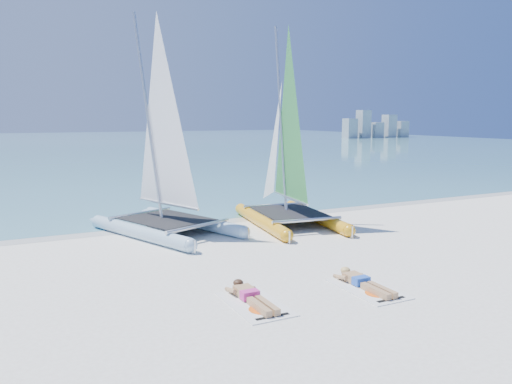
% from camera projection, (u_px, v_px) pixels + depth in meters
% --- Properties ---
extents(ground, '(140.00, 140.00, 0.00)m').
position_uv_depth(ground, '(301.00, 257.00, 13.44)').
color(ground, white).
rests_on(ground, ground).
extents(sea, '(140.00, 115.00, 0.01)m').
position_uv_depth(sea, '(64.00, 144.00, 69.31)').
color(sea, '#73ACBF').
rests_on(sea, ground).
extents(wet_sand_strip, '(140.00, 1.40, 0.01)m').
position_uv_depth(wet_sand_strip, '(223.00, 219.00, 18.32)').
color(wet_sand_strip, beige).
rests_on(wet_sand_strip, ground).
extents(distant_skyline, '(14.00, 2.00, 5.00)m').
position_uv_depth(distant_skyline, '(375.00, 127.00, 91.64)').
color(distant_skyline, '#A6ADB6').
rests_on(distant_skyline, ground).
extents(catamaran_blue, '(4.37, 5.94, 7.34)m').
position_uv_depth(catamaran_blue, '(163.00, 166.00, 15.93)').
color(catamaran_blue, '#AFD7E7').
rests_on(catamaran_blue, ground).
extents(catamaran_yellow, '(3.17, 5.76, 7.18)m').
position_uv_depth(catamaran_yellow, '(284.00, 159.00, 17.65)').
color(catamaran_yellow, gold).
rests_on(catamaran_yellow, ground).
extents(towel_a, '(1.00, 1.85, 0.02)m').
position_uv_depth(towel_a, '(255.00, 304.00, 10.01)').
color(towel_a, white).
rests_on(towel_a, ground).
extents(sunbather_a, '(0.37, 1.73, 0.26)m').
position_uv_depth(sunbather_a, '(251.00, 296.00, 10.16)').
color(sunbather_a, tan).
rests_on(sunbather_a, towel_a).
extents(towel_b, '(1.00, 1.85, 0.02)m').
position_uv_depth(towel_b, '(368.00, 289.00, 10.89)').
color(towel_b, white).
rests_on(towel_b, ground).
extents(sunbather_b, '(0.37, 1.73, 0.26)m').
position_uv_depth(sunbather_b, '(362.00, 281.00, 11.04)').
color(sunbather_b, tan).
rests_on(sunbather_b, towel_b).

